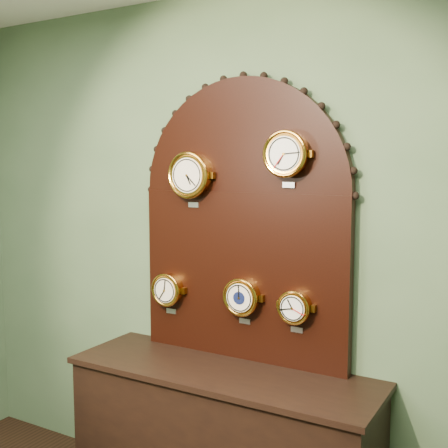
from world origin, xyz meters
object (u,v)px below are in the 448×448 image
Objects in this scene: roman_clock at (190,175)px; hygrometer at (168,290)px; arabic_clock at (286,154)px; tide_clock at (295,307)px; display_board at (243,212)px; barometer at (242,297)px.

hygrometer is at bearing 179.40° from roman_clock.
hygrometer is (-0.72, 0.00, -0.76)m from arabic_clock.
hygrometer reaches higher than tide_clock.
display_board is 5.38× the size of arabic_clock.
arabic_clock is (0.28, -0.07, 0.30)m from display_board.
roman_clock is 1.35× the size of tide_clock.
tide_clock is (0.30, 0.00, -0.02)m from barometer.
arabic_clock is 1.11× the size of barometer.
display_board reaches higher than arabic_clock.
roman_clock reaches higher than tide_clock.
hygrometer is 0.48m from barometer.
hygrometer is at bearing 179.94° from barometer.
roman_clock is 0.58m from arabic_clock.
display_board is 5.00× the size of roman_clock.
display_board is at bearing 116.20° from barometer.
arabic_clock reaches higher than hygrometer.
arabic_clock reaches higher than barometer.
display_board is at bearing 166.44° from arabic_clock.
hygrometer is 1.07× the size of tide_clock.
tide_clock is (0.78, 0.00, -0.00)m from hygrometer.
barometer is (0.48, -0.00, 0.02)m from hygrometer.
tide_clock is (0.06, 0.00, -0.76)m from arabic_clock.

